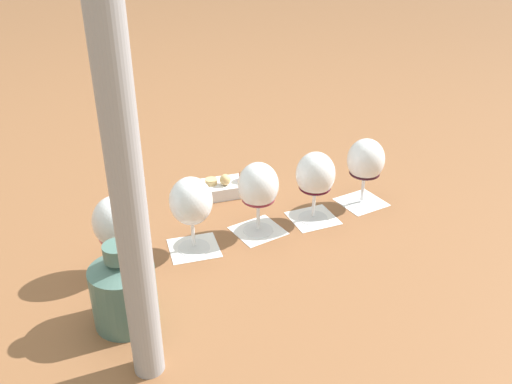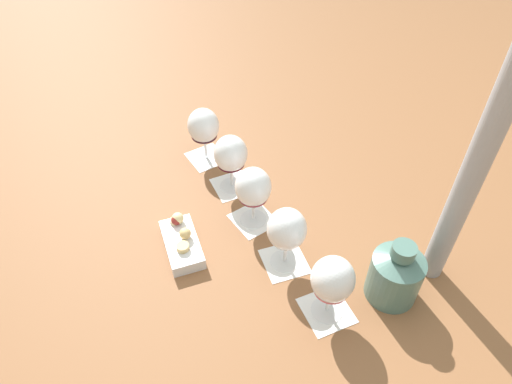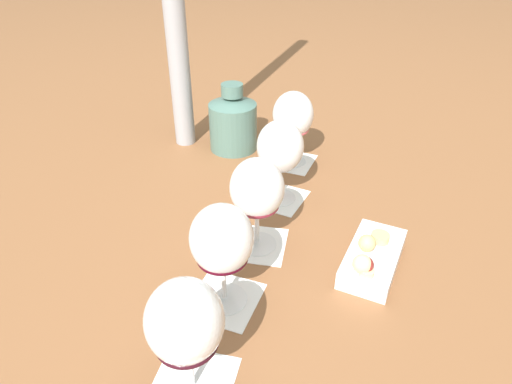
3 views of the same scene
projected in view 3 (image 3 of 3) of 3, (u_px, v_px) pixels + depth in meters
ground_plane at (255, 242)px, 0.83m from camera, size 8.00×8.00×0.00m
tasting_card_0 at (291, 161)px, 1.09m from camera, size 0.15×0.15×0.00m
tasting_card_1 at (279, 198)px, 0.96m from camera, size 0.15×0.15×0.00m
tasting_card_2 at (256, 244)px, 0.83m from camera, size 0.14×0.15×0.00m
tasting_card_3 at (225, 299)px, 0.71m from camera, size 0.15×0.15×0.00m
wine_glass_0 at (293, 118)px, 1.03m from camera, size 0.09×0.09×0.17m
wine_glass_1 at (280, 150)px, 0.90m from camera, size 0.09×0.09×0.17m
wine_glass_2 at (256, 192)px, 0.77m from camera, size 0.09×0.09×0.17m
wine_glass_3 at (222, 243)px, 0.65m from camera, size 0.09×0.09×0.17m
wine_glass_4 at (185, 325)px, 0.53m from camera, size 0.09×0.09×0.17m
ceramic_vase at (233, 121)px, 1.12m from camera, size 0.12×0.12×0.17m
snack_dish at (372, 258)px, 0.76m from camera, size 0.17×0.17×0.06m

